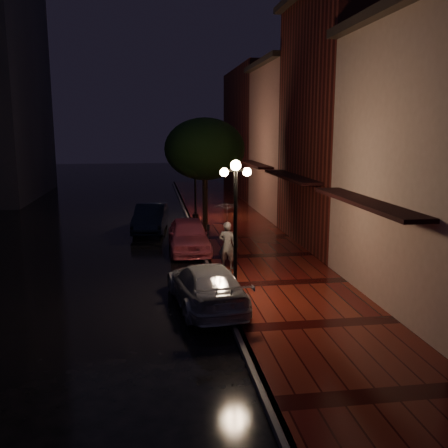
{
  "coord_description": "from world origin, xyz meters",
  "views": [
    {
      "loc": [
        -2.18,
        -19.84,
        5.39
      ],
      "look_at": [
        0.83,
        0.73,
        1.4
      ],
      "focal_mm": 40.0,
      "sensor_mm": 36.0,
      "label": 1
    }
  ],
  "objects_px": {
    "pink_car": "(189,235)",
    "navy_car": "(151,218)",
    "streetlamp_near": "(235,221)",
    "street_tree": "(205,151)",
    "woman_with_umbrella": "(227,225)",
    "streetlamp_far": "(195,177)",
    "parking_meter": "(208,236)",
    "silver_car": "(206,285)"
  },
  "relations": [
    {
      "from": "streetlamp_far",
      "to": "parking_meter",
      "type": "relative_size",
      "value": 3.47
    },
    {
      "from": "parking_meter",
      "to": "woman_with_umbrella",
      "type": "bearing_deg",
      "value": -81.17
    },
    {
      "from": "pink_car",
      "to": "silver_car",
      "type": "distance_m",
      "value": 7.01
    },
    {
      "from": "streetlamp_near",
      "to": "woman_with_umbrella",
      "type": "xyz_separation_m",
      "value": [
        0.25,
        3.31,
        -0.78
      ]
    },
    {
      "from": "silver_car",
      "to": "streetlamp_near",
      "type": "bearing_deg",
      "value": -168.93
    },
    {
      "from": "streetlamp_near",
      "to": "navy_car",
      "type": "height_order",
      "value": "streetlamp_near"
    },
    {
      "from": "street_tree",
      "to": "navy_car",
      "type": "height_order",
      "value": "street_tree"
    },
    {
      "from": "street_tree",
      "to": "woman_with_umbrella",
      "type": "height_order",
      "value": "street_tree"
    },
    {
      "from": "streetlamp_near",
      "to": "silver_car",
      "type": "bearing_deg",
      "value": -162.14
    },
    {
      "from": "streetlamp_far",
      "to": "street_tree",
      "type": "xyz_separation_m",
      "value": [
        0.26,
        -3.01,
        1.64
      ]
    },
    {
      "from": "pink_car",
      "to": "street_tree",
      "type": "bearing_deg",
      "value": 74.67
    },
    {
      "from": "silver_car",
      "to": "streetlamp_far",
      "type": "bearing_deg",
      "value": -100.59
    },
    {
      "from": "streetlamp_far",
      "to": "pink_car",
      "type": "bearing_deg",
      "value": -97.42
    },
    {
      "from": "streetlamp_far",
      "to": "woman_with_umbrella",
      "type": "distance_m",
      "value": 10.72
    },
    {
      "from": "street_tree",
      "to": "silver_car",
      "type": "height_order",
      "value": "street_tree"
    },
    {
      "from": "silver_car",
      "to": "woman_with_umbrella",
      "type": "height_order",
      "value": "woman_with_umbrella"
    },
    {
      "from": "pink_car",
      "to": "navy_car",
      "type": "distance_m",
      "value": 4.99
    },
    {
      "from": "silver_car",
      "to": "street_tree",
      "type": "bearing_deg",
      "value": -102.9
    },
    {
      "from": "street_tree",
      "to": "parking_meter",
      "type": "height_order",
      "value": "street_tree"
    },
    {
      "from": "street_tree",
      "to": "parking_meter",
      "type": "relative_size",
      "value": 4.67
    },
    {
      "from": "silver_car",
      "to": "parking_meter",
      "type": "height_order",
      "value": "parking_meter"
    },
    {
      "from": "pink_car",
      "to": "streetlamp_near",
      "type": "bearing_deg",
      "value": -81.51
    },
    {
      "from": "street_tree",
      "to": "navy_car",
      "type": "distance_m",
      "value": 4.56
    },
    {
      "from": "silver_car",
      "to": "parking_meter",
      "type": "relative_size",
      "value": 3.73
    },
    {
      "from": "streetlamp_far",
      "to": "street_tree",
      "type": "distance_m",
      "value": 3.44
    },
    {
      "from": "street_tree",
      "to": "parking_meter",
      "type": "xyz_separation_m",
      "value": [
        -0.46,
        -5.24,
        -3.34
      ]
    },
    {
      "from": "street_tree",
      "to": "silver_car",
      "type": "bearing_deg",
      "value": -96.11
    },
    {
      "from": "navy_car",
      "to": "woman_with_umbrella",
      "type": "xyz_separation_m",
      "value": [
        2.86,
        -8.11,
        1.09
      ]
    },
    {
      "from": "streetlamp_near",
      "to": "pink_car",
      "type": "bearing_deg",
      "value": 98.06
    },
    {
      "from": "streetlamp_near",
      "to": "pink_car",
      "type": "distance_m",
      "value": 7.02
    },
    {
      "from": "parking_meter",
      "to": "navy_car",
      "type": "bearing_deg",
      "value": 111.36
    },
    {
      "from": "pink_car",
      "to": "navy_car",
      "type": "height_order",
      "value": "pink_car"
    },
    {
      "from": "streetlamp_near",
      "to": "woman_with_umbrella",
      "type": "height_order",
      "value": "streetlamp_near"
    },
    {
      "from": "silver_car",
      "to": "pink_car",
      "type": "bearing_deg",
      "value": -96.79
    },
    {
      "from": "pink_car",
      "to": "woman_with_umbrella",
      "type": "bearing_deg",
      "value": -70.08
    },
    {
      "from": "streetlamp_near",
      "to": "street_tree",
      "type": "height_order",
      "value": "street_tree"
    },
    {
      "from": "pink_car",
      "to": "silver_car",
      "type": "bearing_deg",
      "value": -89.57
    },
    {
      "from": "streetlamp_far",
      "to": "street_tree",
      "type": "relative_size",
      "value": 0.74
    },
    {
      "from": "navy_car",
      "to": "parking_meter",
      "type": "relative_size",
      "value": 3.57
    },
    {
      "from": "street_tree",
      "to": "woman_with_umbrella",
      "type": "distance_m",
      "value": 8.06
    },
    {
      "from": "streetlamp_far",
      "to": "woman_with_umbrella",
      "type": "height_order",
      "value": "streetlamp_far"
    },
    {
      "from": "pink_car",
      "to": "silver_car",
      "type": "relative_size",
      "value": 0.95
    }
  ]
}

